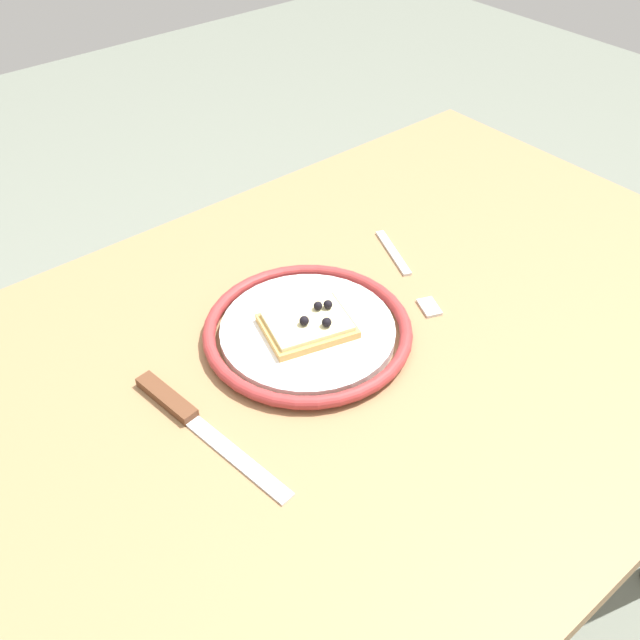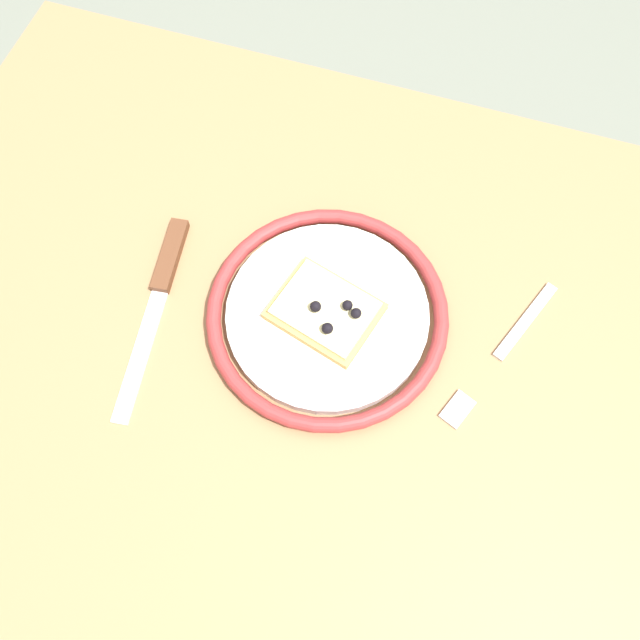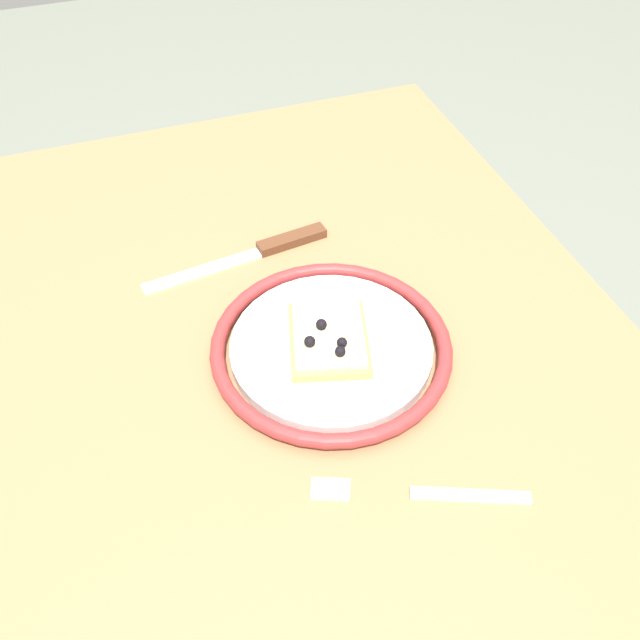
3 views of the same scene
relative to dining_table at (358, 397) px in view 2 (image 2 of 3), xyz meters
name	(u,v)px [view 2 (image 2 of 3)]	position (x,y,z in m)	size (l,w,h in m)	color
ground_plane	(342,480)	(0.00, 0.00, -0.62)	(6.00, 6.00, 0.00)	slate
dining_table	(358,397)	(0.00, 0.00, 0.00)	(1.15, 0.77, 0.71)	#936D47
plate	(327,314)	(0.05, -0.05, 0.10)	(0.26, 0.26, 0.02)	white
pizza_slice_near	(326,310)	(0.06, -0.05, 0.12)	(0.12, 0.11, 0.03)	tan
knife	(162,281)	(0.24, -0.03, 0.10)	(0.05, 0.24, 0.01)	silver
fork	(501,353)	(-0.13, -0.06, 0.10)	(0.09, 0.19, 0.00)	silver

